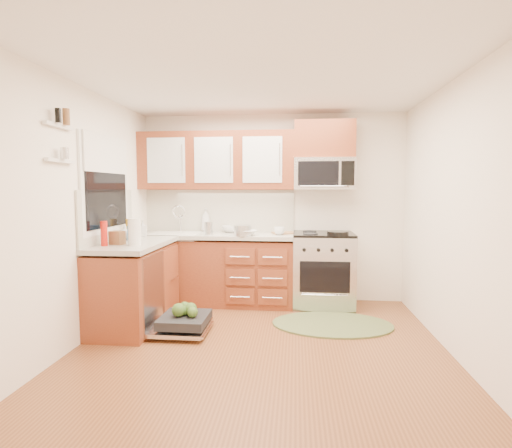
# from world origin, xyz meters

# --- Properties ---
(floor) EXTENTS (3.50, 3.50, 0.00)m
(floor) POSITION_xyz_m (0.00, 0.00, 0.00)
(floor) COLOR brown
(floor) RESTS_ON ground
(ceiling) EXTENTS (3.50, 3.50, 0.00)m
(ceiling) POSITION_xyz_m (0.00, 0.00, 2.50)
(ceiling) COLOR white
(ceiling) RESTS_ON ground
(wall_back) EXTENTS (3.50, 0.04, 2.50)m
(wall_back) POSITION_xyz_m (0.00, 1.75, 1.25)
(wall_back) COLOR white
(wall_back) RESTS_ON ground
(wall_front) EXTENTS (3.50, 0.04, 2.50)m
(wall_front) POSITION_xyz_m (0.00, -1.75, 1.25)
(wall_front) COLOR white
(wall_front) RESTS_ON ground
(wall_left) EXTENTS (0.04, 3.50, 2.50)m
(wall_left) POSITION_xyz_m (-1.75, 0.00, 1.25)
(wall_left) COLOR white
(wall_left) RESTS_ON ground
(wall_right) EXTENTS (0.04, 3.50, 2.50)m
(wall_right) POSITION_xyz_m (1.75, 0.00, 1.25)
(wall_right) COLOR white
(wall_right) RESTS_ON ground
(base_cabinet_back) EXTENTS (2.05, 0.60, 0.85)m
(base_cabinet_back) POSITION_xyz_m (-0.73, 1.45, 0.42)
(base_cabinet_back) COLOR maroon
(base_cabinet_back) RESTS_ON ground
(base_cabinet_left) EXTENTS (0.60, 1.25, 0.85)m
(base_cabinet_left) POSITION_xyz_m (-1.45, 0.52, 0.42)
(base_cabinet_left) COLOR maroon
(base_cabinet_left) RESTS_ON ground
(countertop_back) EXTENTS (2.07, 0.64, 0.05)m
(countertop_back) POSITION_xyz_m (-0.72, 1.44, 0.90)
(countertop_back) COLOR #AAA69B
(countertop_back) RESTS_ON base_cabinet_back
(countertop_left) EXTENTS (0.64, 1.27, 0.05)m
(countertop_left) POSITION_xyz_m (-1.44, 0.53, 0.90)
(countertop_left) COLOR #AAA69B
(countertop_left) RESTS_ON base_cabinet_left
(backsplash_back) EXTENTS (2.05, 0.02, 0.57)m
(backsplash_back) POSITION_xyz_m (-0.73, 1.74, 1.21)
(backsplash_back) COLOR beige
(backsplash_back) RESTS_ON ground
(backsplash_left) EXTENTS (0.02, 1.25, 0.57)m
(backsplash_left) POSITION_xyz_m (-1.74, 0.52, 1.21)
(backsplash_left) COLOR beige
(backsplash_left) RESTS_ON ground
(upper_cabinets) EXTENTS (2.05, 0.35, 0.75)m
(upper_cabinets) POSITION_xyz_m (-0.73, 1.57, 1.88)
(upper_cabinets) COLOR maroon
(upper_cabinets) RESTS_ON ground
(cabinet_over_mw) EXTENTS (0.76, 0.35, 0.47)m
(cabinet_over_mw) POSITION_xyz_m (0.68, 1.57, 2.13)
(cabinet_over_mw) COLOR maroon
(cabinet_over_mw) RESTS_ON ground
(range) EXTENTS (0.76, 0.64, 0.95)m
(range) POSITION_xyz_m (0.68, 1.43, 0.47)
(range) COLOR silver
(range) RESTS_ON ground
(microwave) EXTENTS (0.76, 0.38, 0.40)m
(microwave) POSITION_xyz_m (0.68, 1.55, 1.70)
(microwave) COLOR silver
(microwave) RESTS_ON ground
(sink) EXTENTS (0.62, 0.50, 0.26)m
(sink) POSITION_xyz_m (-1.25, 1.42, 0.80)
(sink) COLOR white
(sink) RESTS_ON ground
(dishwasher) EXTENTS (0.70, 0.60, 0.20)m
(dishwasher) POSITION_xyz_m (-0.86, 0.30, 0.10)
(dishwasher) COLOR silver
(dishwasher) RESTS_ON ground
(window) EXTENTS (0.03, 1.05, 1.05)m
(window) POSITION_xyz_m (-1.74, 0.50, 1.55)
(window) COLOR white
(window) RESTS_ON ground
(window_blind) EXTENTS (0.02, 0.96, 0.40)m
(window_blind) POSITION_xyz_m (-1.71, 0.50, 1.88)
(window_blind) COLOR white
(window_blind) RESTS_ON ground
(shelf_upper) EXTENTS (0.04, 0.40, 0.03)m
(shelf_upper) POSITION_xyz_m (-1.72, -0.35, 2.05)
(shelf_upper) COLOR white
(shelf_upper) RESTS_ON ground
(shelf_lower) EXTENTS (0.04, 0.40, 0.03)m
(shelf_lower) POSITION_xyz_m (-1.72, -0.35, 1.75)
(shelf_lower) COLOR white
(shelf_lower) RESTS_ON ground
(rug) EXTENTS (1.51, 1.18, 0.02)m
(rug) POSITION_xyz_m (0.74, 0.70, 0.01)
(rug) COLOR #5F6A3C
(rug) RESTS_ON ground
(skillet) EXTENTS (0.28, 0.28, 0.05)m
(skillet) POSITION_xyz_m (0.83, 1.18, 0.97)
(skillet) COLOR black
(skillet) RESTS_ON range
(stock_pot) EXTENTS (0.25, 0.25, 0.13)m
(stock_pot) POSITION_xyz_m (-0.33, 1.22, 0.99)
(stock_pot) COLOR silver
(stock_pot) RESTS_ON countertop_back
(cutting_board) EXTENTS (0.34, 0.28, 0.02)m
(cutting_board) POSITION_xyz_m (0.18, 1.51, 0.94)
(cutting_board) COLOR #B67953
(cutting_board) RESTS_ON countertop_back
(canister) EXTENTS (0.12, 0.12, 0.17)m
(canister) POSITION_xyz_m (-0.77, 1.25, 1.01)
(canister) COLOR silver
(canister) RESTS_ON countertop_back
(paper_towel_roll) EXTENTS (0.14, 0.14, 0.28)m
(paper_towel_roll) POSITION_xyz_m (-1.33, 0.27, 1.07)
(paper_towel_roll) COLOR white
(paper_towel_roll) RESTS_ON countertop_left
(mustard_bottle) EXTENTS (0.09, 0.09, 0.23)m
(mustard_bottle) POSITION_xyz_m (-1.62, 0.81, 1.04)
(mustard_bottle) COLOR orange
(mustard_bottle) RESTS_ON countertop_left
(red_bottle) EXTENTS (0.08, 0.08, 0.25)m
(red_bottle) POSITION_xyz_m (-1.62, 0.20, 1.05)
(red_bottle) COLOR red
(red_bottle) RESTS_ON countertop_left
(wooden_box) EXTENTS (0.16, 0.13, 0.14)m
(wooden_box) POSITION_xyz_m (-1.54, 0.31, 1.00)
(wooden_box) COLOR brown
(wooden_box) RESTS_ON countertop_left
(blue_carton) EXTENTS (0.11, 0.07, 0.17)m
(blue_carton) POSITION_xyz_m (-1.48, 0.61, 1.01)
(blue_carton) COLOR #246AA8
(blue_carton) RESTS_ON countertop_left
(bowl_a) EXTENTS (0.35, 0.35, 0.07)m
(bowl_a) POSITION_xyz_m (-0.31, 1.25, 0.96)
(bowl_a) COLOR #999999
(bowl_a) RESTS_ON countertop_back
(bowl_b) EXTENTS (0.36, 0.36, 0.09)m
(bowl_b) POSITION_xyz_m (-0.52, 1.60, 0.97)
(bowl_b) COLOR #999999
(bowl_b) RESTS_ON countertop_back
(cup) EXTENTS (0.17, 0.17, 0.10)m
(cup) POSITION_xyz_m (0.12, 1.37, 0.98)
(cup) COLOR #999999
(cup) RESTS_ON countertop_back
(soap_bottle_a) EXTENTS (0.16, 0.16, 0.32)m
(soap_bottle_a) POSITION_xyz_m (-0.90, 1.68, 1.08)
(soap_bottle_a) COLOR #999999
(soap_bottle_a) RESTS_ON countertop_back
(soap_bottle_b) EXTENTS (0.11, 0.12, 0.20)m
(soap_bottle_b) POSITION_xyz_m (-1.55, 1.05, 1.03)
(soap_bottle_b) COLOR #999999
(soap_bottle_b) RESTS_ON countertop_left
(soap_bottle_c) EXTENTS (0.15, 0.15, 0.17)m
(soap_bottle_c) POSITION_xyz_m (-1.62, 0.69, 1.01)
(soap_bottle_c) COLOR #999999
(soap_bottle_c) RESTS_ON countertop_left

